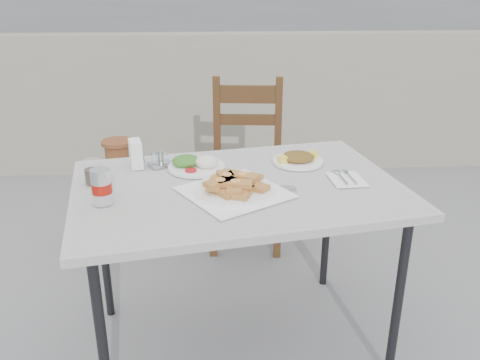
{
  "coord_description": "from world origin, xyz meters",
  "views": [
    {
      "loc": [
        -0.25,
        -1.92,
        1.67
      ],
      "look_at": [
        -0.13,
        0.12,
        0.83
      ],
      "focal_mm": 38.0,
      "sensor_mm": 36.0,
      "label": 1
    }
  ],
  "objects": [
    {
      "name": "terracotta_urn",
      "position": [
        -0.85,
        1.18,
        0.32
      ],
      "size": [
        0.39,
        0.39,
        0.69
      ],
      "color": "brown",
      "rests_on": "ground"
    },
    {
      "name": "napkin_holder",
      "position": [
        -0.6,
        0.3,
        0.9
      ],
      "size": [
        0.08,
        0.11,
        0.12
      ],
      "rotation": [
        0.0,
        0.0,
        0.25
      ],
      "color": "white",
      "rests_on": "cafe_table"
    },
    {
      "name": "salad_chopped_plate",
      "position": [
        0.15,
        0.31,
        0.86
      ],
      "size": [
        0.24,
        0.24,
        0.05
      ],
      "color": "white",
      "rests_on": "cafe_table"
    },
    {
      "name": "cutlery_napkin",
      "position": [
        0.33,
        0.1,
        0.84
      ],
      "size": [
        0.15,
        0.2,
        0.01
      ],
      "rotation": [
        0.0,
        0.0,
        0.07
      ],
      "color": "white",
      "rests_on": "cafe_table"
    },
    {
      "name": "cafe_table",
      "position": [
        -0.14,
        0.07,
        0.78
      ],
      "size": [
        1.52,
        1.17,
        0.84
      ],
      "rotation": [
        0.0,
        0.0,
        0.18
      ],
      "color": "black",
      "rests_on": "ground"
    },
    {
      "name": "back_wall",
      "position": [
        0.0,
        2.5,
        0.6
      ],
      "size": [
        6.0,
        0.25,
        1.2
      ],
      "primitive_type": "cube",
      "color": "gray",
      "rests_on": "ground"
    },
    {
      "name": "cola_glass",
      "position": [
        -0.76,
        0.11,
        0.88
      ],
      "size": [
        0.07,
        0.07,
        0.1
      ],
      "color": "white",
      "rests_on": "cafe_table"
    },
    {
      "name": "salad_rice_plate",
      "position": [
        -0.33,
        0.26,
        0.86
      ],
      "size": [
        0.26,
        0.26,
        0.06
      ],
      "color": "white",
      "rests_on": "cafe_table"
    },
    {
      "name": "ground",
      "position": [
        0.0,
        0.0,
        0.0
      ],
      "size": [
        80.0,
        80.0,
        0.0
      ],
      "primitive_type": "plane",
      "color": "slate",
      "rests_on": "ground"
    },
    {
      "name": "soda_can",
      "position": [
        -0.68,
        -0.1,
        0.91
      ],
      "size": [
        0.08,
        0.08,
        0.14
      ],
      "color": "silver",
      "rests_on": "cafe_table"
    },
    {
      "name": "pide_plate",
      "position": [
        -0.16,
        -0.03,
        0.87
      ],
      "size": [
        0.52,
        0.52,
        0.08
      ],
      "rotation": [
        0.0,
        0.0,
        0.55
      ],
      "color": "white",
      "rests_on": "cafe_table"
    },
    {
      "name": "chair",
      "position": [
        -0.03,
        1.13,
        0.55
      ],
      "size": [
        0.51,
        0.51,
        1.06
      ],
      "rotation": [
        0.0,
        0.0,
        -0.1
      ],
      "color": "#35220E",
      "rests_on": "ground"
    },
    {
      "name": "condiment_caddy",
      "position": [
        -0.49,
        0.31,
        0.86
      ],
      "size": [
        0.13,
        0.12,
        0.07
      ],
      "rotation": [
        0.0,
        0.0,
        0.49
      ],
      "color": "silver",
      "rests_on": "cafe_table"
    }
  ]
}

